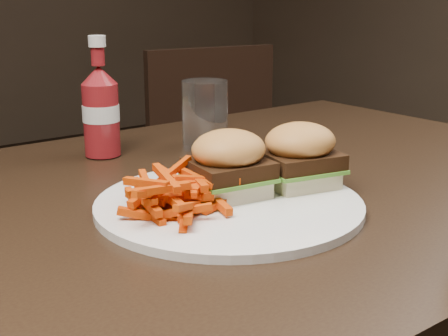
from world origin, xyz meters
TOP-DOWN VIEW (x-y plane):
  - dining_table at (0.00, 0.00)m, footprint 1.20×0.80m
  - chair_far at (0.53, 0.90)m, footprint 0.46×0.46m
  - plate at (-0.07, -0.08)m, footprint 0.33×0.33m
  - sandwich_half_a at (-0.05, -0.06)m, footprint 0.09×0.09m
  - sandwich_half_b at (0.05, -0.09)m, footprint 0.10×0.10m
  - fries_pile at (-0.13, -0.06)m, footprint 0.15×0.15m
  - ketchup_bottle at (-0.07, 0.25)m, footprint 0.07×0.07m
  - tumbler at (0.09, 0.19)m, footprint 0.09×0.09m

SIDE VIEW (x-z plane):
  - chair_far at x=0.53m, z-range 0.41..0.45m
  - dining_table at x=0.00m, z-range 0.71..0.75m
  - plate at x=-0.07m, z-range 0.75..0.76m
  - sandwich_half_a at x=-0.05m, z-range 0.76..0.78m
  - sandwich_half_b at x=0.05m, z-range 0.76..0.78m
  - fries_pile at x=-0.13m, z-range 0.76..0.80m
  - tumbler at x=0.09m, z-range 0.74..0.87m
  - ketchup_bottle at x=-0.07m, z-range 0.75..0.87m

